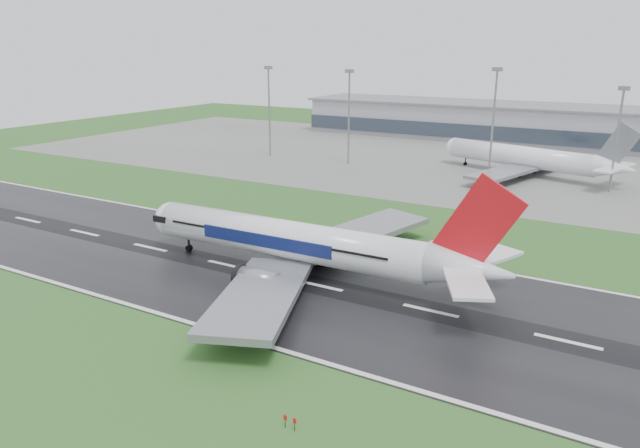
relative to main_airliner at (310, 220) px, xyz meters
The scene contains 10 objects.
ground 26.12m from the main_airliner, ahead, with size 520.00×520.00×0.00m, color #26551F.
runway 26.10m from the main_airliner, ahead, with size 400.00×45.00×0.10m, color black.
apron 124.64m from the main_airliner, 78.99° to the left, with size 400.00×130.00×0.08m, color slate.
terminal 183.48m from the main_airliner, 82.57° to the left, with size 240.00×36.00×15.00m, color #94969F.
main_airliner is the anchor object (origin of this frame).
parked_airliner 109.78m from the main_airliner, 81.64° to the left, with size 63.44×59.07×18.60m, color white, non-canonical shape.
floodmast_0 122.81m from the main_airliner, 127.82° to the left, with size 0.64×0.64×31.74m, color gray.
floodmast_1 105.77m from the main_airliner, 113.45° to the left, with size 0.64×0.64×31.13m, color gray.
floodmast_2 97.35m from the main_airliner, 85.84° to the left, with size 0.64×0.64×32.59m, color gray.
floodmast_3 105.38m from the main_airliner, 66.96° to the left, with size 0.64×0.64×28.19m, color gray.
Camera 1 is at (26.24, -80.35, 39.37)m, focal length 32.68 mm.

